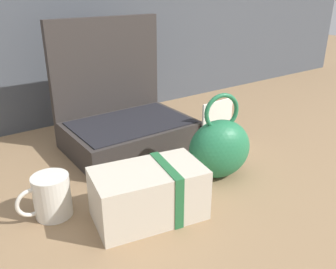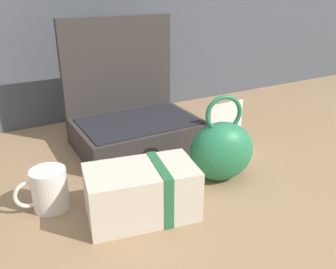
# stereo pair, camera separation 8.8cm
# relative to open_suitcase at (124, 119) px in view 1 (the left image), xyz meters

# --- Properties ---
(ground_plane) EXTENTS (6.00, 6.00, 0.00)m
(ground_plane) POSITION_rel_open_suitcase_xyz_m (-0.05, -0.25, -0.09)
(ground_plane) COLOR #8C6D4C
(open_suitcase) EXTENTS (0.37, 0.28, 0.39)m
(open_suitcase) POSITION_rel_open_suitcase_xyz_m (0.00, 0.00, 0.00)
(open_suitcase) COLOR #332D2B
(open_suitcase) RESTS_ON ground_plane
(teal_pouch_handbag) EXTENTS (0.19, 0.15, 0.23)m
(teal_pouch_handbag) POSITION_rel_open_suitcase_xyz_m (0.11, -0.32, -0.01)
(teal_pouch_handbag) COLOR #237247
(teal_pouch_handbag) RESTS_ON ground_plane
(cream_toiletry_bag) EXTENTS (0.26, 0.18, 0.12)m
(cream_toiletry_bag) POSITION_rel_open_suitcase_xyz_m (-0.14, -0.37, -0.03)
(cream_toiletry_bag) COLOR beige
(cream_toiletry_bag) RESTS_ON ground_plane
(coffee_mug) EXTENTS (0.12, 0.08, 0.10)m
(coffee_mug) POSITION_rel_open_suitcase_xyz_m (-0.32, -0.24, -0.04)
(coffee_mug) COLOR silver
(coffee_mug) RESTS_ON ground_plane
(info_card_left) EXTENTS (0.12, 0.01, 0.15)m
(info_card_left) POSITION_rel_open_suitcase_xyz_m (0.23, -0.17, -0.01)
(info_card_left) COLOR white
(info_card_left) RESTS_ON ground_plane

